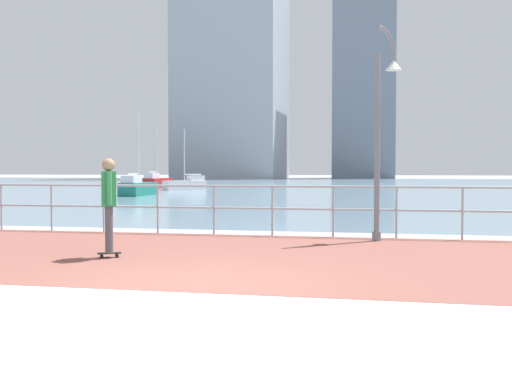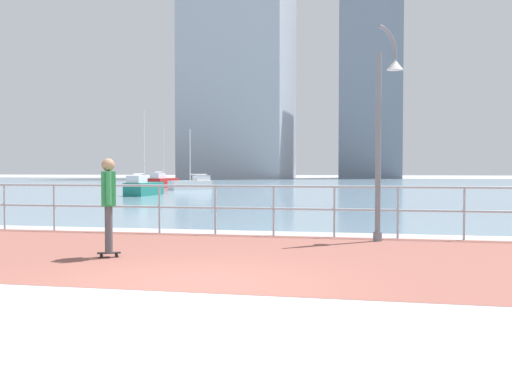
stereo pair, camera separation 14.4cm
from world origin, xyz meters
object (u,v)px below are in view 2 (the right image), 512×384
(skateboarder, at_px, (108,198))
(sailboat_navy, at_px, (143,187))
(lamppost, at_px, (384,122))
(sailboat_white, at_px, (163,182))
(sailboat_ivory, at_px, (192,184))

(skateboarder, distance_m, sailboat_navy, 25.31)
(lamppost, bearing_deg, sailboat_white, 117.89)
(skateboarder, distance_m, sailboat_ivory, 34.72)
(skateboarder, distance_m, sailboat_white, 40.22)
(skateboarder, bearing_deg, sailboat_navy, 111.40)
(lamppost, relative_size, sailboat_ivory, 1.02)
(skateboarder, bearing_deg, lamppost, 37.56)
(lamppost, xyz_separation_m, sailboat_navy, (-13.88, 19.99, -2.07))
(skateboarder, height_order, sailboat_navy, sailboat_navy)
(skateboarder, xyz_separation_m, sailboat_ivory, (-9.52, 33.39, -0.60))
(lamppost, bearing_deg, sailboat_ivory, 115.41)
(skateboarder, relative_size, sailboat_navy, 0.35)
(skateboarder, bearing_deg, sailboat_ivory, 105.91)
(sailboat_ivory, bearing_deg, lamppost, -64.59)
(lamppost, distance_m, skateboarder, 6.05)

